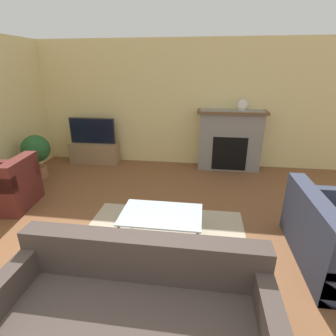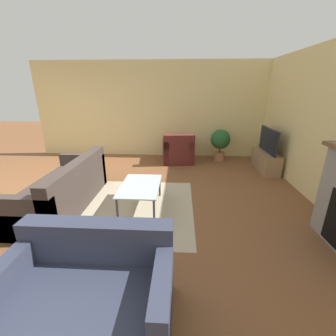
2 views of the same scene
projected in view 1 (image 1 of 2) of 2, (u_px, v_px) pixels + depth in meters
wall_back at (171, 105)px, 5.82m from camera, size 9.00×0.06×2.70m
area_rug at (161, 243)px, 3.39m from camera, size 2.21×1.85×0.00m
fireplace at (230, 139)px, 5.67m from camera, size 1.43×0.48×1.29m
tv_stand at (95, 153)px, 6.18m from camera, size 1.12×0.37×0.48m
tv at (92, 131)px, 5.98m from camera, size 1.06×0.06×0.58m
couch_sectional at (135, 316)px, 2.07m from camera, size 2.10×0.91×0.82m
couch_loveseat at (335, 240)px, 2.97m from camera, size 0.87×1.40×0.82m
armchair_by_window at (7, 189)px, 4.19m from camera, size 0.92×0.90×0.82m
coffee_table at (161, 216)px, 3.28m from camera, size 1.01×0.65×0.42m
potted_plant at (36, 151)px, 5.22m from camera, size 0.54×0.54×0.88m
mantel_clock at (242, 105)px, 5.38m from camera, size 0.21×0.07×0.24m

